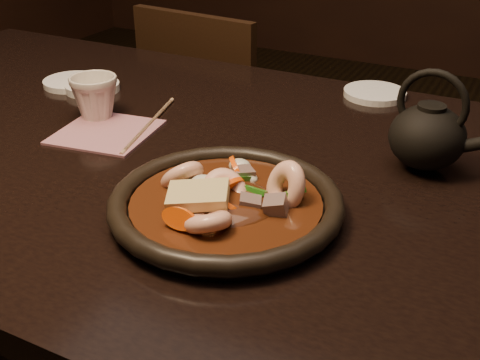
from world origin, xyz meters
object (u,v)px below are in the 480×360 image
at_px(tea_cup, 95,96).
at_px(table, 158,182).
at_px(chair, 219,135).
at_px(teapot, 428,134).
at_px(plate, 226,204).

bearing_deg(tea_cup, table, -14.64).
bearing_deg(tea_cup, chair, 98.81).
distance_m(table, teapot, 0.46).
bearing_deg(chair, tea_cup, 104.48).
distance_m(table, plate, 0.28).
xyz_separation_m(table, chair, (-0.25, 0.67, -0.22)).
distance_m(table, tea_cup, 0.20).
bearing_deg(plate, teapot, 51.77).
xyz_separation_m(chair, tea_cup, (0.10, -0.63, 0.34)).
xyz_separation_m(tea_cup, teapot, (0.58, 0.07, 0.02)).
height_order(table, tea_cup, tea_cup).
height_order(table, plate, plate).
xyz_separation_m(chair, teapot, (0.67, -0.56, 0.36)).
bearing_deg(plate, table, 145.58).
relative_size(plate, teapot, 2.03).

